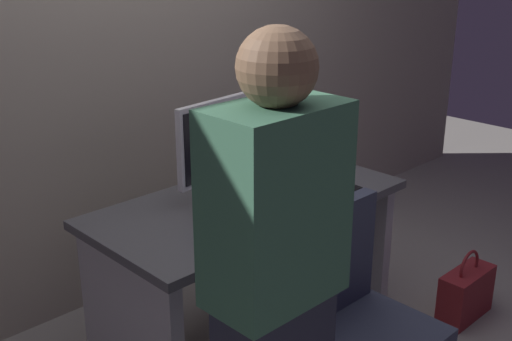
# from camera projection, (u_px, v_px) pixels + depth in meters

# --- Properties ---
(ground_plane) EXTENTS (9.00, 9.00, 0.00)m
(ground_plane) POSITION_uv_depth(u_px,v_px,m) (249.00, 336.00, 3.14)
(ground_plane) COLOR gray
(wall_back) EXTENTS (6.40, 0.10, 3.00)m
(wall_back) POSITION_uv_depth(u_px,v_px,m) (130.00, 12.00, 3.22)
(wall_back) COLOR #9E9384
(wall_back) RESTS_ON ground
(desk) EXTENTS (1.45, 0.73, 0.73)m
(desk) POSITION_uv_depth(u_px,v_px,m) (249.00, 244.00, 2.97)
(desk) COLOR #4C4C51
(desk) RESTS_ON ground
(office_chair) EXTENTS (0.52, 0.52, 0.94)m
(office_chair) POSITION_uv_depth(u_px,v_px,m) (360.00, 338.00, 2.40)
(office_chair) COLOR black
(office_chair) RESTS_ON ground
(person_at_desk) EXTENTS (0.40, 0.24, 1.64)m
(person_at_desk) POSITION_uv_depth(u_px,v_px,m) (274.00, 299.00, 1.88)
(person_at_desk) COLOR #262838
(person_at_desk) RESTS_ON ground
(monitor) EXTENTS (0.54, 0.16, 0.46)m
(monitor) POSITION_uv_depth(u_px,v_px,m) (223.00, 142.00, 2.86)
(monitor) COLOR silver
(monitor) RESTS_ON desk
(keyboard) EXTENTS (0.43, 0.15, 0.02)m
(keyboard) POSITION_uv_depth(u_px,v_px,m) (263.00, 202.00, 2.83)
(keyboard) COLOR white
(keyboard) RESTS_ON desk
(mouse) EXTENTS (0.06, 0.10, 0.03)m
(mouse) POSITION_uv_depth(u_px,v_px,m) (307.00, 184.00, 3.03)
(mouse) COLOR black
(mouse) RESTS_ON desk
(cup_near_keyboard) EXTENTS (0.07, 0.07, 0.10)m
(cup_near_keyboard) POSITION_uv_depth(u_px,v_px,m) (212.00, 226.00, 2.51)
(cup_near_keyboard) COLOR #3372B2
(cup_near_keyboard) RESTS_ON desk
(book_stack) EXTENTS (0.23, 0.17, 0.16)m
(book_stack) POSITION_uv_depth(u_px,v_px,m) (303.00, 152.00, 3.30)
(book_stack) COLOR #3359A5
(book_stack) RESTS_ON desk
(cell_phone) EXTENTS (0.08, 0.15, 0.01)m
(cell_phone) POSITION_uv_depth(u_px,v_px,m) (346.00, 186.00, 3.04)
(cell_phone) COLOR black
(cell_phone) RESTS_ON desk
(handbag) EXTENTS (0.34, 0.14, 0.38)m
(handbag) POSITION_uv_depth(u_px,v_px,m) (466.00, 293.00, 3.27)
(handbag) COLOR maroon
(handbag) RESTS_ON ground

